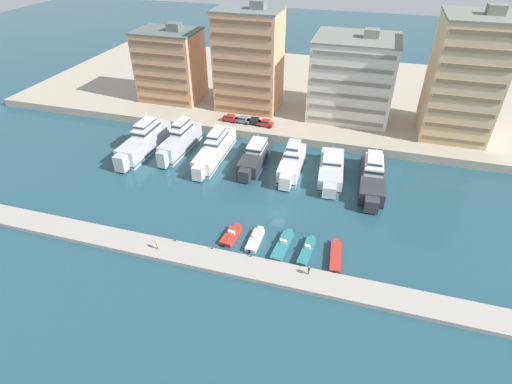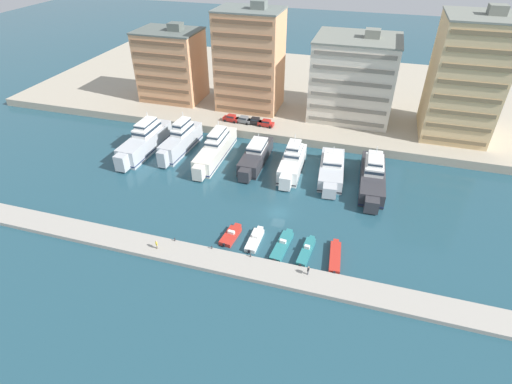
# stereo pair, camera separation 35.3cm
# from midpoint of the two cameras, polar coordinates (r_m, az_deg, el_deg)

# --- Properties ---
(ground_plane) EXTENTS (400.00, 400.00, 0.00)m
(ground_plane) POSITION_cam_midpoint_polar(r_m,az_deg,el_deg) (76.45, 3.34, -2.97)
(ground_plane) COLOR #234C5B
(quay_promenade) EXTENTS (180.00, 70.00, 2.06)m
(quay_promenade) POSITION_cam_midpoint_polar(r_m,az_deg,el_deg) (130.54, 10.13, 13.80)
(quay_promenade) COLOR #ADA38E
(quay_promenade) RESTS_ON ground
(pier_dock) EXTENTS (120.00, 4.84, 0.74)m
(pier_dock) POSITION_cam_midpoint_polar(r_m,az_deg,el_deg) (64.75, -0.06, -10.98)
(pier_dock) COLOR #A8A399
(pier_dock) RESTS_ON ground
(yacht_silver_far_left) EXTENTS (5.04, 21.02, 8.89)m
(yacht_silver_far_left) POSITION_cam_midpoint_polar(r_m,az_deg,el_deg) (99.04, -15.49, 7.08)
(yacht_silver_far_left) COLOR silver
(yacht_silver_far_left) RESTS_ON ground
(yacht_silver_left) EXTENTS (4.51, 18.11, 9.08)m
(yacht_silver_left) POSITION_cam_midpoint_polar(r_m,az_deg,el_deg) (97.16, -10.59, 7.26)
(yacht_silver_left) COLOR silver
(yacht_silver_left) RESTS_ON ground
(yacht_ivory_mid_left) EXTENTS (4.33, 21.47, 7.96)m
(yacht_ivory_mid_left) POSITION_cam_midpoint_polar(r_m,az_deg,el_deg) (93.28, -5.71, 6.17)
(yacht_ivory_mid_left) COLOR silver
(yacht_ivory_mid_left) RESTS_ON ground
(yacht_charcoal_center_left) EXTENTS (4.49, 17.89, 6.26)m
(yacht_charcoal_center_left) POSITION_cam_midpoint_polar(r_m,az_deg,el_deg) (90.96, 0.06, 5.21)
(yacht_charcoal_center_left) COLOR #333338
(yacht_charcoal_center_left) RESTS_ON ground
(yacht_white_center) EXTENTS (4.74, 16.54, 8.07)m
(yacht_white_center) POSITION_cam_midpoint_polar(r_m,az_deg,el_deg) (87.97, 5.31, 4.30)
(yacht_white_center) COLOR white
(yacht_white_center) RESTS_ON ground
(yacht_silver_center_right) EXTENTS (6.29, 18.02, 6.04)m
(yacht_silver_center_right) POSITION_cam_midpoint_polar(r_m,az_deg,el_deg) (87.75, 10.85, 3.24)
(yacht_silver_center_right) COLOR silver
(yacht_silver_center_right) RESTS_ON ground
(yacht_charcoal_mid_right) EXTENTS (5.60, 20.80, 7.69)m
(yacht_charcoal_mid_right) POSITION_cam_midpoint_polar(r_m,az_deg,el_deg) (86.64, 16.45, 2.24)
(yacht_charcoal_mid_right) COLOR #333338
(yacht_charcoal_mid_right) RESTS_ON ground
(motorboat_red_far_left) EXTENTS (2.66, 6.25, 1.26)m
(motorboat_red_far_left) POSITION_cam_midpoint_polar(r_m,az_deg,el_deg) (70.80, -3.45, -6.18)
(motorboat_red_far_left) COLOR red
(motorboat_red_far_left) RESTS_ON ground
(motorboat_white_left) EXTENTS (1.98, 6.85, 1.20)m
(motorboat_white_left) POSITION_cam_midpoint_polar(r_m,az_deg,el_deg) (69.77, -0.02, -6.83)
(motorboat_white_left) COLOR white
(motorboat_white_left) RESTS_ON ground
(motorboat_teal_mid_left) EXTENTS (2.62, 8.59, 1.33)m
(motorboat_teal_mid_left) POSITION_cam_midpoint_polar(r_m,az_deg,el_deg) (68.84, 3.90, -7.63)
(motorboat_teal_mid_left) COLOR teal
(motorboat_teal_mid_left) RESTS_ON ground
(motorboat_teal_center_left) EXTENTS (2.18, 7.71, 1.59)m
(motorboat_teal_center_left) POSITION_cam_midpoint_polar(r_m,az_deg,el_deg) (67.93, 7.33, -8.44)
(motorboat_teal_center_left) COLOR teal
(motorboat_teal_center_left) RESTS_ON ground
(motorboat_red_center) EXTENTS (2.34, 8.11, 0.95)m
(motorboat_red_center) POSITION_cam_midpoint_polar(r_m,az_deg,el_deg) (67.87, 11.37, -9.08)
(motorboat_red_center) COLOR red
(motorboat_red_center) RESTS_ON ground
(car_red_far_left) EXTENTS (4.23, 2.21, 1.80)m
(car_red_far_left) POSITION_cam_midpoint_polar(r_m,az_deg,el_deg) (106.50, -3.50, 10.52)
(car_red_far_left) COLOR red
(car_red_far_left) RESTS_ON quay_promenade
(car_grey_left) EXTENTS (4.24, 2.21, 1.80)m
(car_grey_left) POSITION_cam_midpoint_polar(r_m,az_deg,el_deg) (105.44, -1.71, 10.31)
(car_grey_left) COLOR slate
(car_grey_left) RESTS_ON quay_promenade
(car_black_mid_left) EXTENTS (4.14, 2.00, 1.80)m
(car_black_mid_left) POSITION_cam_midpoint_polar(r_m,az_deg,el_deg) (104.66, -0.06, 10.13)
(car_black_mid_left) COLOR black
(car_black_mid_left) RESTS_ON quay_promenade
(car_red_center_left) EXTENTS (4.20, 2.12, 1.80)m
(car_red_center_left) POSITION_cam_midpoint_polar(r_m,az_deg,el_deg) (103.54, 1.56, 9.84)
(car_red_center_left) COLOR red
(car_red_center_left) RESTS_ON quay_promenade
(apartment_block_far_left) EXTENTS (17.24, 12.97, 21.11)m
(apartment_block_far_left) POSITION_cam_midpoint_polar(r_m,az_deg,el_deg) (121.33, -11.88, 17.33)
(apartment_block_far_left) COLOR tan
(apartment_block_far_left) RESTS_ON quay_promenade
(apartment_block_left) EXTENTS (16.91, 12.64, 27.69)m
(apartment_block_left) POSITION_cam_midpoint_polar(r_m,az_deg,el_deg) (111.66, -0.78, 18.29)
(apartment_block_left) COLOR tan
(apartment_block_left) RESTS_ON quay_promenade
(apartment_block_mid_left) EXTENTS (20.84, 17.47, 22.32)m
(apartment_block_mid_left) POSITION_cam_midpoint_polar(r_m,az_deg,el_deg) (109.96, 13.84, 15.58)
(apartment_block_mid_left) COLOR silver
(apartment_block_mid_left) RESTS_ON quay_promenade
(apartment_block_center_left) EXTENTS (15.14, 16.57, 29.52)m
(apartment_block_center_left) POSITION_cam_midpoint_polar(r_m,az_deg,el_deg) (107.09, 27.79, 14.20)
(apartment_block_center_left) COLOR #E0BC84
(apartment_block_center_left) RESTS_ON quay_promenade
(pedestrian_near_edge) EXTENTS (0.49, 0.52, 1.73)m
(pedestrian_near_edge) POSITION_cam_midpoint_polar(r_m,az_deg,el_deg) (68.95, -13.89, -7.20)
(pedestrian_near_edge) COLOR #7A6B56
(pedestrian_near_edge) RESTS_ON pier_dock
(pedestrian_mid_deck) EXTENTS (0.30, 0.64, 1.66)m
(pedestrian_mid_deck) POSITION_cam_midpoint_polar(r_m,az_deg,el_deg) (63.31, 7.65, -10.96)
(pedestrian_mid_deck) COLOR #4C515B
(pedestrian_mid_deck) RESTS_ON pier_dock
(bollard_west) EXTENTS (0.20, 0.20, 0.61)m
(bollard_west) POSITION_cam_midpoint_polar(r_m,az_deg,el_deg) (70.21, -11.38, -6.65)
(bollard_west) COLOR #2D2D33
(bollard_west) RESTS_ON pier_dock
(bollard_west_mid) EXTENTS (0.20, 0.20, 0.61)m
(bollard_west_mid) POSITION_cam_midpoint_polar(r_m,az_deg,el_deg) (67.80, -6.19, -7.84)
(bollard_west_mid) COLOR #2D2D33
(bollard_west_mid) RESTS_ON pier_dock
(bollard_east_mid) EXTENTS (0.20, 0.20, 0.61)m
(bollard_east_mid) POSITION_cam_midpoint_polar(r_m,az_deg,el_deg) (66.00, -0.63, -9.03)
(bollard_east_mid) COLOR #2D2D33
(bollard_east_mid) RESTS_ON pier_dock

